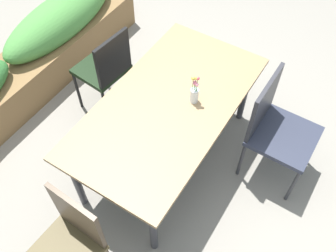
{
  "coord_description": "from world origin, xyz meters",
  "views": [
    {
      "loc": [
        -1.47,
        -0.96,
        2.83
      ],
      "look_at": [
        0.07,
        0.01,
        0.44
      ],
      "focal_mm": 39.74,
      "sensor_mm": 36.0,
      "label": 1
    }
  ],
  "objects_px": {
    "planter_box": "(13,74)",
    "dining_table": "(168,109)",
    "flower_vase": "(195,92)",
    "chair_near_right": "(276,126)",
    "chair_far_side": "(106,68)",
    "chair_end_left": "(70,242)"
  },
  "relations": [
    {
      "from": "flower_vase",
      "to": "planter_box",
      "type": "bearing_deg",
      "value": 100.24
    },
    {
      "from": "chair_near_right",
      "to": "flower_vase",
      "type": "distance_m",
      "value": 0.71
    },
    {
      "from": "chair_far_side",
      "to": "flower_vase",
      "type": "relative_size",
      "value": 3.53
    },
    {
      "from": "chair_near_right",
      "to": "planter_box",
      "type": "xyz_separation_m",
      "value": [
        -0.58,
        2.36,
        -0.2
      ]
    },
    {
      "from": "chair_far_side",
      "to": "planter_box",
      "type": "xyz_separation_m",
      "value": [
        -0.38,
        0.84,
        -0.21
      ]
    },
    {
      "from": "dining_table",
      "to": "chair_far_side",
      "type": "distance_m",
      "value": 0.8
    },
    {
      "from": "chair_end_left",
      "to": "planter_box",
      "type": "xyz_separation_m",
      "value": [
        0.97,
        1.61,
        -0.2
      ]
    },
    {
      "from": "flower_vase",
      "to": "chair_near_right",
      "type": "bearing_deg",
      "value": -66.76
    },
    {
      "from": "chair_end_left",
      "to": "flower_vase",
      "type": "distance_m",
      "value": 1.33
    },
    {
      "from": "planter_box",
      "to": "dining_table",
      "type": "bearing_deg",
      "value": -83.28
    },
    {
      "from": "chair_end_left",
      "to": "dining_table",
      "type": "bearing_deg",
      "value": -86.87
    },
    {
      "from": "chair_far_side",
      "to": "chair_end_left",
      "type": "height_order",
      "value": "chair_end_left"
    },
    {
      "from": "chair_end_left",
      "to": "chair_near_right",
      "type": "bearing_deg",
      "value": -112.76
    },
    {
      "from": "chair_near_right",
      "to": "flower_vase",
      "type": "xyz_separation_m",
      "value": [
        -0.26,
        0.6,
        0.28
      ]
    },
    {
      "from": "chair_far_side",
      "to": "chair_end_left",
      "type": "xyz_separation_m",
      "value": [
        -1.35,
        -0.77,
        -0.0
      ]
    },
    {
      "from": "dining_table",
      "to": "flower_vase",
      "type": "height_order",
      "value": "flower_vase"
    },
    {
      "from": "chair_end_left",
      "to": "flower_vase",
      "type": "height_order",
      "value": "flower_vase"
    },
    {
      "from": "chair_end_left",
      "to": "chair_far_side",
      "type": "bearing_deg",
      "value": -57.46
    },
    {
      "from": "chair_near_right",
      "to": "planter_box",
      "type": "bearing_deg",
      "value": -75.64
    },
    {
      "from": "dining_table",
      "to": "chair_near_right",
      "type": "height_order",
      "value": "chair_near_right"
    },
    {
      "from": "flower_vase",
      "to": "chair_far_side",
      "type": "bearing_deg",
      "value": 86.1
    },
    {
      "from": "chair_far_side",
      "to": "planter_box",
      "type": "bearing_deg",
      "value": 119.95
    }
  ]
}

